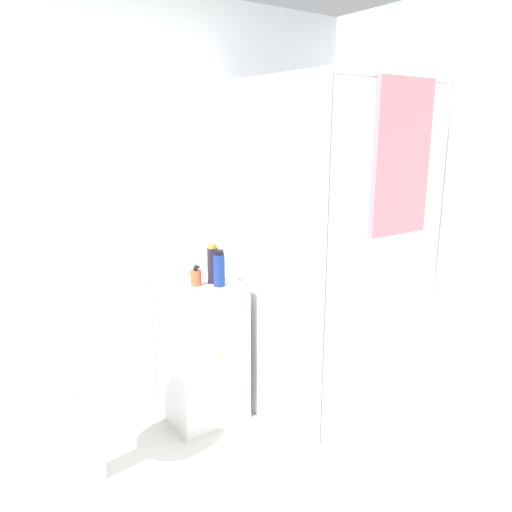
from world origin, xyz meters
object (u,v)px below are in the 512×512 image
(sink, at_px, (84,366))
(soap_dispenser, at_px, (196,278))
(shampoo_bottle_blue, at_px, (219,269))
(shampoo_bottle_tall_black, at_px, (213,264))

(sink, distance_m, soap_dispenser, 0.79)
(sink, distance_m, shampoo_bottle_blue, 0.90)
(sink, bearing_deg, shampoo_bottle_blue, 4.82)
(soap_dispenser, bearing_deg, shampoo_bottle_blue, -39.59)
(shampoo_bottle_tall_black, distance_m, shampoo_bottle_blue, 0.07)
(shampoo_bottle_blue, bearing_deg, soap_dispenser, 140.41)
(sink, relative_size, soap_dispenser, 7.83)
(soap_dispenser, bearing_deg, shampoo_bottle_tall_black, -7.42)
(shampoo_bottle_tall_black, relative_size, shampoo_bottle_blue, 1.11)
(shampoo_bottle_tall_black, height_order, shampoo_bottle_blue, shampoo_bottle_tall_black)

